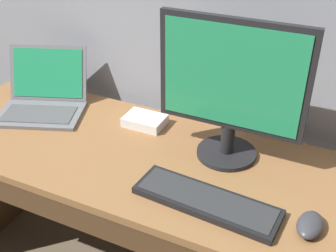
{
  "coord_description": "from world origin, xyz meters",
  "views": [
    {
      "loc": [
        0.62,
        -1.07,
        1.57
      ],
      "look_at": [
        0.11,
        0.0,
        0.85
      ],
      "focal_mm": 45.1,
      "sensor_mm": 36.0,
      "label": 1
    }
  ],
  "objects_px": {
    "laptop_space_gray": "(43,99)",
    "computer_mouse": "(310,225)",
    "external_monitor": "(231,90)",
    "external_drive_box": "(145,121)",
    "wired_keyboard": "(206,201)"
  },
  "relations": [
    {
      "from": "computer_mouse",
      "to": "external_drive_box",
      "type": "distance_m",
      "value": 0.75
    },
    {
      "from": "external_drive_box",
      "to": "laptop_space_gray",
      "type": "bearing_deg",
      "value": -170.93
    },
    {
      "from": "computer_mouse",
      "to": "laptop_space_gray",
      "type": "bearing_deg",
      "value": 172.47
    },
    {
      "from": "laptop_space_gray",
      "to": "external_monitor",
      "type": "height_order",
      "value": "external_monitor"
    },
    {
      "from": "external_drive_box",
      "to": "external_monitor",
      "type": "bearing_deg",
      "value": -10.73
    },
    {
      "from": "external_monitor",
      "to": "computer_mouse",
      "type": "xyz_separation_m",
      "value": [
        0.33,
        -0.24,
        -0.24
      ]
    },
    {
      "from": "wired_keyboard",
      "to": "computer_mouse",
      "type": "relative_size",
      "value": 3.93
    },
    {
      "from": "computer_mouse",
      "to": "external_monitor",
      "type": "bearing_deg",
      "value": 148.14
    },
    {
      "from": "laptop_space_gray",
      "to": "external_monitor",
      "type": "distance_m",
      "value": 0.82
    },
    {
      "from": "laptop_space_gray",
      "to": "computer_mouse",
      "type": "height_order",
      "value": "laptop_space_gray"
    },
    {
      "from": "wired_keyboard",
      "to": "computer_mouse",
      "type": "bearing_deg",
      "value": 4.28
    },
    {
      "from": "wired_keyboard",
      "to": "external_drive_box",
      "type": "relative_size",
      "value": 2.9
    },
    {
      "from": "laptop_space_gray",
      "to": "wired_keyboard",
      "type": "bearing_deg",
      "value": -17.41
    },
    {
      "from": "external_drive_box",
      "to": "wired_keyboard",
      "type": "bearing_deg",
      "value": -40.57
    },
    {
      "from": "external_monitor",
      "to": "computer_mouse",
      "type": "bearing_deg",
      "value": -36.21
    }
  ]
}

